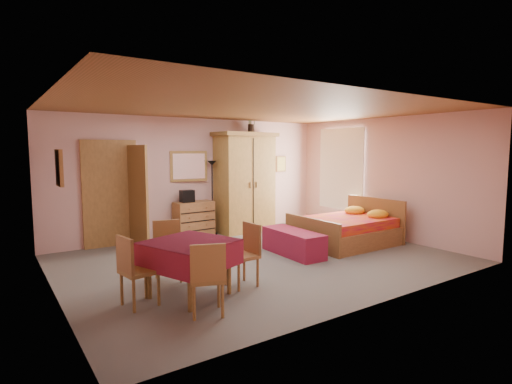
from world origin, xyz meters
TOP-DOWN VIEW (x-y plane):
  - floor at (0.00, 0.00)m, footprint 6.50×6.50m
  - ceiling at (0.00, 0.00)m, footprint 6.50×6.50m
  - wall_back at (0.00, 2.50)m, footprint 6.50×0.10m
  - wall_front at (0.00, -2.50)m, footprint 6.50×0.10m
  - wall_left at (-3.25, 0.00)m, footprint 0.10×5.00m
  - wall_right at (3.25, 0.00)m, footprint 0.10×5.00m
  - doorway at (-1.90, 2.47)m, footprint 1.06×0.12m
  - window at (3.21, 1.20)m, footprint 0.08×1.40m
  - picture_left at (-3.22, -0.60)m, footprint 0.04×0.32m
  - picture_back at (2.35, 2.47)m, footprint 0.30×0.04m
  - chest_of_drawers at (-0.21, 2.25)m, footprint 0.85×0.44m
  - wall_mirror at (-0.21, 2.46)m, footprint 0.85×0.12m
  - stereo at (-0.36, 2.25)m, footprint 0.28×0.20m
  - floor_lamp at (0.27, 2.30)m, footprint 0.27×0.27m
  - wardrobe at (1.09, 2.21)m, footprint 1.52×0.85m
  - sunflower_vase at (1.34, 2.32)m, footprint 0.23×0.23m
  - bed at (2.05, -0.04)m, footprint 1.91×1.51m
  - bench at (0.66, -0.08)m, footprint 0.55×1.35m
  - dining_table at (-1.79, -0.94)m, footprint 1.29×1.29m
  - chair_south at (-1.87, -1.57)m, footprint 0.51×0.51m
  - chair_north at (-1.77, -0.17)m, footprint 0.48×0.48m
  - chair_west at (-2.43, -0.88)m, footprint 0.46×0.46m
  - chair_east at (-1.02, -0.98)m, footprint 0.42×0.42m

SIDE VIEW (x-z plane):
  - floor at x=0.00m, z-range 0.00..0.00m
  - bench at x=0.66m, z-range 0.00..0.44m
  - dining_table at x=-1.79m, z-range 0.00..0.73m
  - chest_of_drawers at x=-0.21m, z-range 0.00..0.79m
  - chair_north at x=-1.77m, z-range 0.00..0.86m
  - chair_south at x=-1.87m, z-range 0.00..0.87m
  - chair_east at x=-1.02m, z-range 0.00..0.87m
  - chair_west at x=-2.43m, z-range 0.00..0.88m
  - bed at x=2.05m, z-range 0.00..0.89m
  - floor_lamp at x=0.27m, z-range 0.00..1.67m
  - stereo at x=-0.36m, z-range 0.79..1.05m
  - doorway at x=-1.90m, z-range -0.05..2.10m
  - wardrobe at x=1.09m, z-range 0.00..2.31m
  - wall_back at x=0.00m, z-range 0.00..2.60m
  - wall_front at x=0.00m, z-range 0.00..2.60m
  - wall_left at x=-3.25m, z-range 0.00..2.60m
  - wall_right at x=3.25m, z-range 0.00..2.60m
  - window at x=3.21m, z-range 0.48..2.42m
  - picture_back at x=2.35m, z-range 1.35..1.75m
  - wall_mirror at x=-0.21m, z-range 1.22..1.88m
  - picture_left at x=-3.22m, z-range 1.49..1.91m
  - sunflower_vase at x=1.34m, z-range 2.31..2.86m
  - ceiling at x=0.00m, z-range 2.60..2.60m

